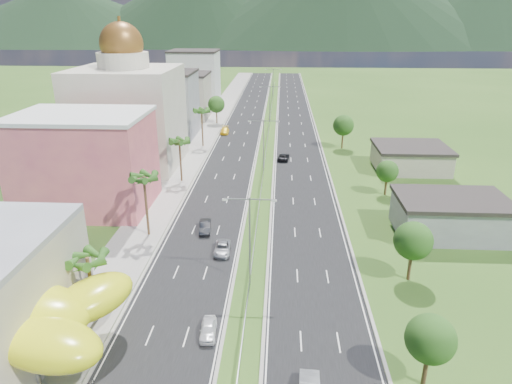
# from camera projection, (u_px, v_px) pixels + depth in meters

# --- Properties ---
(ground) EXTENTS (500.00, 500.00, 0.00)m
(ground) POSITION_uv_depth(u_px,v_px,m) (243.00, 339.00, 44.85)
(ground) COLOR #2D5119
(ground) RESTS_ON ground
(road_left) EXTENTS (11.00, 260.00, 0.04)m
(road_left) POSITION_uv_depth(u_px,v_px,m) (243.00, 128.00, 128.98)
(road_left) COLOR black
(road_left) RESTS_ON ground
(road_right) EXTENTS (11.00, 260.00, 0.04)m
(road_right) POSITION_uv_depth(u_px,v_px,m) (296.00, 128.00, 128.21)
(road_right) COLOR black
(road_right) RESTS_ON ground
(sidewalk_left) EXTENTS (7.00, 260.00, 0.12)m
(sidewalk_left) POSITION_uv_depth(u_px,v_px,m) (209.00, 127.00, 129.45)
(sidewalk_left) COLOR gray
(sidewalk_left) RESTS_ON ground
(median_guardrail) EXTENTS (0.10, 216.06, 0.76)m
(median_guardrail) POSITION_uv_depth(u_px,v_px,m) (267.00, 143.00, 111.62)
(median_guardrail) COLOR gray
(median_guardrail) RESTS_ON ground
(streetlight_median_b) EXTENTS (6.04, 0.25, 11.00)m
(streetlight_median_b) POSITION_uv_depth(u_px,v_px,m) (250.00, 232.00, 51.71)
(streetlight_median_b) COLOR gray
(streetlight_median_b) RESTS_ON ground
(streetlight_median_c) EXTENTS (6.04, 0.25, 11.00)m
(streetlight_median_c) POSITION_uv_depth(u_px,v_px,m) (264.00, 141.00, 88.93)
(streetlight_median_c) COLOR gray
(streetlight_median_c) RESTS_ON ground
(streetlight_median_d) EXTENTS (6.04, 0.25, 11.00)m
(streetlight_median_d) POSITION_uv_depth(u_px,v_px,m) (270.00, 101.00, 130.81)
(streetlight_median_d) COLOR gray
(streetlight_median_d) RESTS_ON ground
(streetlight_median_e) EXTENTS (6.04, 0.25, 11.00)m
(streetlight_median_e) POSITION_uv_depth(u_px,v_px,m) (273.00, 80.00, 172.68)
(streetlight_median_e) COLOR gray
(streetlight_median_e) RESTS_ON ground
(lime_canopy) EXTENTS (18.00, 15.00, 7.40)m
(lime_canopy) POSITION_uv_depth(u_px,v_px,m) (14.00, 315.00, 40.34)
(lime_canopy) COLOR #D1D715
(lime_canopy) RESTS_ON ground
(pink_shophouse) EXTENTS (20.00, 15.00, 15.00)m
(pink_shophouse) POSITION_uv_depth(u_px,v_px,m) (86.00, 163.00, 73.35)
(pink_shophouse) COLOR #C45065
(pink_shophouse) RESTS_ON ground
(domed_building) EXTENTS (20.00, 20.00, 28.70)m
(domed_building) POSITION_uv_depth(u_px,v_px,m) (128.00, 111.00, 93.35)
(domed_building) COLOR beige
(domed_building) RESTS_ON ground
(midrise_grey) EXTENTS (16.00, 15.00, 16.00)m
(midrise_grey) POSITION_uv_depth(u_px,v_px,m) (164.00, 105.00, 117.78)
(midrise_grey) COLOR gray
(midrise_grey) RESTS_ON ground
(midrise_beige) EXTENTS (16.00, 15.00, 13.00)m
(midrise_beige) POSITION_uv_depth(u_px,v_px,m) (182.00, 97.00, 138.80)
(midrise_beige) COLOR #A49987
(midrise_beige) RESTS_ON ground
(midrise_white) EXTENTS (16.00, 15.00, 18.00)m
(midrise_white) POSITION_uv_depth(u_px,v_px,m) (195.00, 79.00, 159.30)
(midrise_white) COLOR silver
(midrise_white) RESTS_ON ground
(shed_near) EXTENTS (15.00, 10.00, 5.00)m
(shed_near) POSITION_uv_depth(u_px,v_px,m) (450.00, 217.00, 65.77)
(shed_near) COLOR gray
(shed_near) RESTS_ON ground
(shed_far) EXTENTS (14.00, 12.00, 4.40)m
(shed_far) POSITION_uv_depth(u_px,v_px,m) (410.00, 159.00, 93.69)
(shed_far) COLOR #A49987
(shed_far) RESTS_ON ground
(palm_tree_b) EXTENTS (3.60, 3.60, 8.10)m
(palm_tree_b) POSITION_uv_depth(u_px,v_px,m) (88.00, 262.00, 44.95)
(palm_tree_b) COLOR #47301C
(palm_tree_b) RESTS_ON ground
(palm_tree_c) EXTENTS (3.60, 3.60, 9.60)m
(palm_tree_c) POSITION_uv_depth(u_px,v_px,m) (144.00, 180.00, 63.04)
(palm_tree_c) COLOR #47301C
(palm_tree_c) RESTS_ON ground
(palm_tree_d) EXTENTS (3.60, 3.60, 8.60)m
(palm_tree_d) POSITION_uv_depth(u_px,v_px,m) (179.00, 143.00, 84.79)
(palm_tree_d) COLOR #47301C
(palm_tree_d) RESTS_ON ground
(palm_tree_e) EXTENTS (3.60, 3.60, 9.40)m
(palm_tree_e) POSITION_uv_depth(u_px,v_px,m) (202.00, 112.00, 107.77)
(palm_tree_e) COLOR #47301C
(palm_tree_e) RESTS_ON ground
(leafy_tree_lfar) EXTENTS (4.90, 4.90, 8.05)m
(leafy_tree_lfar) POSITION_uv_depth(u_px,v_px,m) (216.00, 104.00, 132.03)
(leafy_tree_lfar) COLOR #47301C
(leafy_tree_lfar) RESTS_ON ground
(leafy_tree_ra) EXTENTS (4.20, 4.20, 6.90)m
(leafy_tree_ra) POSITION_uv_depth(u_px,v_px,m) (430.00, 339.00, 37.64)
(leafy_tree_ra) COLOR #47301C
(leafy_tree_ra) RESTS_ON ground
(leafy_tree_rb) EXTENTS (4.55, 4.55, 7.47)m
(leafy_tree_rb) POSITION_uv_depth(u_px,v_px,m) (413.00, 241.00, 53.16)
(leafy_tree_rb) COLOR #47301C
(leafy_tree_rb) RESTS_ON ground
(leafy_tree_rc) EXTENTS (3.85, 3.85, 6.33)m
(leafy_tree_rc) POSITION_uv_depth(u_px,v_px,m) (387.00, 171.00, 79.36)
(leafy_tree_rc) COLOR #47301C
(leafy_tree_rc) RESTS_ON ground
(leafy_tree_rd) EXTENTS (4.90, 4.90, 8.05)m
(leafy_tree_rd) POSITION_uv_depth(u_px,v_px,m) (343.00, 125.00, 107.04)
(leafy_tree_rd) COLOR #47301C
(leafy_tree_rd) RESTS_ON ground
(mountain_ridge) EXTENTS (860.00, 140.00, 90.00)m
(mountain_ridge) POSITION_uv_depth(u_px,v_px,m) (338.00, 47.00, 460.52)
(mountain_ridge) COLOR black
(mountain_ridge) RESTS_ON ground
(car_white_near_left) EXTENTS (1.82, 4.00, 1.33)m
(car_white_near_left) POSITION_uv_depth(u_px,v_px,m) (208.00, 329.00, 45.18)
(car_white_near_left) COLOR white
(car_white_near_left) RESTS_ON road_left
(car_dark_left) EXTENTS (2.13, 4.73, 1.51)m
(car_dark_left) POSITION_uv_depth(u_px,v_px,m) (205.00, 226.00, 66.90)
(car_dark_left) COLOR black
(car_dark_left) RESTS_ON road_left
(car_silver_mid_left) EXTENTS (2.38, 4.75, 1.29)m
(car_silver_mid_left) POSITION_uv_depth(u_px,v_px,m) (222.00, 248.00, 60.89)
(car_silver_mid_left) COLOR #93949A
(car_silver_mid_left) RESTS_ON road_left
(car_yellow_far_left) EXTENTS (2.47, 5.49, 1.56)m
(car_yellow_far_left) POSITION_uv_depth(u_px,v_px,m) (225.00, 131.00, 122.34)
(car_yellow_far_left) COLOR yellow
(car_yellow_far_left) RESTS_ON road_left
(car_dark_far_right) EXTENTS (2.77, 5.06, 1.35)m
(car_dark_far_right) POSITION_uv_depth(u_px,v_px,m) (284.00, 157.00, 100.03)
(car_dark_far_right) COLOR black
(car_dark_far_right) RESTS_ON road_right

